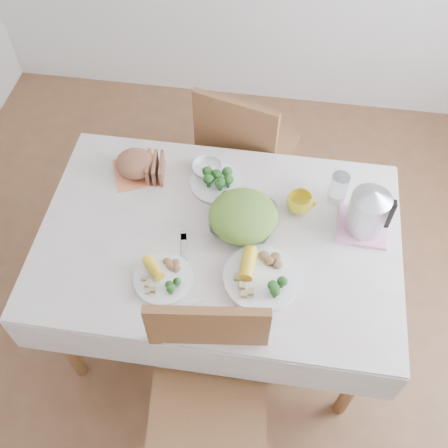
# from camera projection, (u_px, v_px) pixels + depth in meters

# --- Properties ---
(floor) EXTENTS (3.60, 3.60, 0.00)m
(floor) POSITION_uv_depth(u_px,v_px,m) (220.00, 317.00, 2.79)
(floor) COLOR brown
(floor) RESTS_ON ground
(dining_table) EXTENTS (1.40, 0.90, 0.75)m
(dining_table) POSITION_uv_depth(u_px,v_px,m) (219.00, 282.00, 2.49)
(dining_table) COLOR brown
(dining_table) RESTS_ON floor
(tablecloth) EXTENTS (1.50, 1.00, 0.01)m
(tablecloth) POSITION_uv_depth(u_px,v_px,m) (219.00, 236.00, 2.18)
(tablecloth) COLOR beige
(tablecloth) RESTS_ON dining_table
(chair_near) EXTENTS (0.50, 0.50, 1.00)m
(chair_near) POSITION_uv_depth(u_px,v_px,m) (208.00, 421.00, 2.02)
(chair_near) COLOR brown
(chair_near) RESTS_ON floor
(chair_far) EXTENTS (0.55, 0.55, 0.98)m
(chair_far) POSITION_uv_depth(u_px,v_px,m) (248.00, 153.00, 2.86)
(chair_far) COLOR brown
(chair_far) RESTS_ON floor
(salad_bowl) EXTENTS (0.30, 0.30, 0.07)m
(salad_bowl) POSITION_uv_depth(u_px,v_px,m) (243.00, 221.00, 2.18)
(salad_bowl) COLOR white
(salad_bowl) RESTS_ON tablecloth
(dinner_plate_left) EXTENTS (0.31, 0.31, 0.02)m
(dinner_plate_left) POSITION_uv_depth(u_px,v_px,m) (164.00, 279.00, 2.04)
(dinner_plate_left) COLOR white
(dinner_plate_left) RESTS_ON tablecloth
(dinner_plate_right) EXTENTS (0.39, 0.39, 0.03)m
(dinner_plate_right) POSITION_uv_depth(u_px,v_px,m) (261.00, 278.00, 2.04)
(dinner_plate_right) COLOR white
(dinner_plate_right) RESTS_ON tablecloth
(broccoli_plate) EXTENTS (0.29, 0.29, 0.02)m
(broccoli_plate) POSITION_uv_depth(u_px,v_px,m) (217.00, 183.00, 2.33)
(broccoli_plate) COLOR beige
(broccoli_plate) RESTS_ON tablecloth
(napkin) EXTENTS (0.26, 0.26, 0.00)m
(napkin) POSITION_uv_depth(u_px,v_px,m) (137.00, 172.00, 2.38)
(napkin) COLOR #FF8853
(napkin) RESTS_ON tablecloth
(bread_loaf) EXTENTS (0.22, 0.21, 0.11)m
(bread_loaf) POSITION_uv_depth(u_px,v_px,m) (135.00, 164.00, 2.33)
(bread_loaf) COLOR brown
(bread_loaf) RESTS_ON napkin
(fruit_bowl) EXTENTS (0.14, 0.14, 0.04)m
(fruit_bowl) POSITION_uv_depth(u_px,v_px,m) (207.00, 169.00, 2.37)
(fruit_bowl) COLOR white
(fruit_bowl) RESTS_ON tablecloth
(yellow_mug) EXTENTS (0.14, 0.14, 0.09)m
(yellow_mug) POSITION_uv_depth(u_px,v_px,m) (299.00, 203.00, 2.22)
(yellow_mug) COLOR yellow
(yellow_mug) RESTS_ON tablecloth
(glass_tumbler) EXTENTS (0.10, 0.10, 0.15)m
(glass_tumbler) POSITION_uv_depth(u_px,v_px,m) (338.00, 189.00, 2.24)
(glass_tumbler) COLOR white
(glass_tumbler) RESTS_ON tablecloth
(pink_tray) EXTENTS (0.21, 0.21, 0.02)m
(pink_tray) POSITION_uv_depth(u_px,v_px,m) (362.00, 226.00, 2.19)
(pink_tray) COLOR pink
(pink_tray) RESTS_ON tablecloth
(electric_kettle) EXTENTS (0.17, 0.17, 0.22)m
(electric_kettle) POSITION_uv_depth(u_px,v_px,m) (368.00, 210.00, 2.10)
(electric_kettle) COLOR #B2B5BA
(electric_kettle) RESTS_ON pink_tray
(fork_left) EXTENTS (0.07, 0.21, 0.00)m
(fork_left) POSITION_uv_depth(u_px,v_px,m) (184.00, 255.00, 2.12)
(fork_left) COLOR silver
(fork_left) RESTS_ON tablecloth
(fork_right) EXTENTS (0.11, 0.16, 0.00)m
(fork_right) POSITION_uv_depth(u_px,v_px,m) (270.00, 294.00, 2.01)
(fork_right) COLOR silver
(fork_right) RESTS_ON tablecloth
(knife) EXTENTS (0.16, 0.09, 0.00)m
(knife) POSITION_uv_depth(u_px,v_px,m) (182.00, 305.00, 1.98)
(knife) COLOR silver
(knife) RESTS_ON tablecloth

